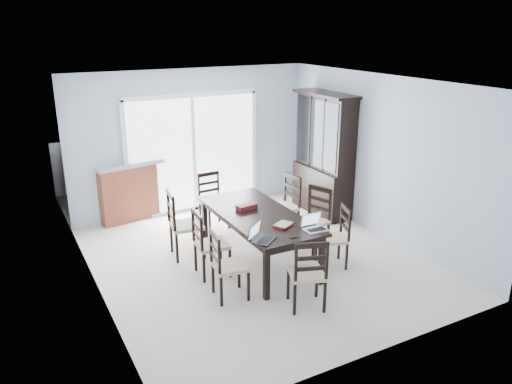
{
  "coord_description": "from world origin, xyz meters",
  "views": [
    {
      "loc": [
        -3.17,
        -5.86,
        3.34
      ],
      "look_at": [
        -0.03,
        0.0,
        1.08
      ],
      "focal_mm": 35.0,
      "sensor_mm": 36.0,
      "label": 1
    }
  ],
  "objects_px": {
    "china_hutch": "(324,156)",
    "cell_phone": "(293,237)",
    "chair_end_far": "(211,194)",
    "chair_left_mid": "(205,237)",
    "hot_tub": "(134,177)",
    "chair_left_far": "(179,217)",
    "chair_right_mid": "(315,212)",
    "laptop_silver": "(316,227)",
    "chair_left_near": "(223,258)",
    "chair_right_near": "(338,230)",
    "game_box": "(246,207)",
    "chair_end_near": "(309,267)",
    "chair_right_far": "(286,199)",
    "laptop_dark": "(264,237)",
    "dining_table": "(258,219)"
  },
  "relations": [
    {
      "from": "chair_left_mid",
      "to": "chair_end_near",
      "type": "relative_size",
      "value": 1.01
    },
    {
      "from": "china_hutch",
      "to": "game_box",
      "type": "distance_m",
      "value": 2.34
    },
    {
      "from": "china_hutch",
      "to": "chair_end_near",
      "type": "bearing_deg",
      "value": -128.1
    },
    {
      "from": "chair_right_mid",
      "to": "chair_end_far",
      "type": "distance_m",
      "value": 1.91
    },
    {
      "from": "cell_phone",
      "to": "laptop_silver",
      "type": "bearing_deg",
      "value": 15.61
    },
    {
      "from": "chair_end_far",
      "to": "chair_left_far",
      "type": "bearing_deg",
      "value": 41.88
    },
    {
      "from": "china_hutch",
      "to": "chair_end_far",
      "type": "bearing_deg",
      "value": 170.59
    },
    {
      "from": "chair_left_mid",
      "to": "chair_end_near",
      "type": "bearing_deg",
      "value": 32.38
    },
    {
      "from": "game_box",
      "to": "cell_phone",
      "type": "bearing_deg",
      "value": -87.25
    },
    {
      "from": "chair_end_far",
      "to": "chair_end_near",
      "type": "bearing_deg",
      "value": 85.67
    },
    {
      "from": "chair_right_near",
      "to": "chair_end_near",
      "type": "bearing_deg",
      "value": 146.88
    },
    {
      "from": "chair_left_far",
      "to": "cell_phone",
      "type": "bearing_deg",
      "value": 37.48
    },
    {
      "from": "cell_phone",
      "to": "chair_left_mid",
      "type": "bearing_deg",
      "value": 140.71
    },
    {
      "from": "china_hutch",
      "to": "hot_tub",
      "type": "distance_m",
      "value": 3.64
    },
    {
      "from": "chair_right_near",
      "to": "laptop_silver",
      "type": "height_order",
      "value": "chair_right_near"
    },
    {
      "from": "chair_end_near",
      "to": "cell_phone",
      "type": "distance_m",
      "value": 0.54
    },
    {
      "from": "chair_right_far",
      "to": "laptop_dark",
      "type": "distance_m",
      "value": 2.0
    },
    {
      "from": "chair_end_far",
      "to": "cell_phone",
      "type": "relative_size",
      "value": 11.07
    },
    {
      "from": "chair_right_near",
      "to": "chair_right_mid",
      "type": "bearing_deg",
      "value": 15.6
    },
    {
      "from": "chair_right_mid",
      "to": "cell_phone",
      "type": "bearing_deg",
      "value": 113.36
    },
    {
      "from": "chair_end_near",
      "to": "hot_tub",
      "type": "relative_size",
      "value": 0.47
    },
    {
      "from": "dining_table",
      "to": "chair_left_far",
      "type": "xyz_separation_m",
      "value": [
        -0.95,
        0.68,
        -0.04
      ]
    },
    {
      "from": "chair_end_near",
      "to": "chair_end_far",
      "type": "distance_m",
      "value": 3.05
    },
    {
      "from": "cell_phone",
      "to": "chair_left_far",
      "type": "bearing_deg",
      "value": 127.63
    },
    {
      "from": "chair_right_far",
      "to": "laptop_dark",
      "type": "relative_size",
      "value": 2.95
    },
    {
      "from": "game_box",
      "to": "hot_tub",
      "type": "bearing_deg",
      "value": 105.42
    },
    {
      "from": "game_box",
      "to": "laptop_silver",
      "type": "bearing_deg",
      "value": -68.51
    },
    {
      "from": "cell_phone",
      "to": "chair_left_near",
      "type": "bearing_deg",
      "value": 172.77
    },
    {
      "from": "laptop_dark",
      "to": "chair_end_near",
      "type": "bearing_deg",
      "value": -100.63
    },
    {
      "from": "game_box",
      "to": "hot_tub",
      "type": "distance_m",
      "value": 3.21
    },
    {
      "from": "game_box",
      "to": "hot_tub",
      "type": "height_order",
      "value": "hot_tub"
    },
    {
      "from": "chair_left_near",
      "to": "cell_phone",
      "type": "bearing_deg",
      "value": 81.94
    },
    {
      "from": "cell_phone",
      "to": "game_box",
      "type": "xyz_separation_m",
      "value": [
        -0.06,
        1.18,
        0.03
      ]
    },
    {
      "from": "chair_left_mid",
      "to": "hot_tub",
      "type": "distance_m",
      "value": 3.37
    },
    {
      "from": "dining_table",
      "to": "chair_right_mid",
      "type": "bearing_deg",
      "value": -0.74
    },
    {
      "from": "laptop_silver",
      "to": "chair_right_near",
      "type": "bearing_deg",
      "value": 24.93
    },
    {
      "from": "china_hutch",
      "to": "chair_right_far",
      "type": "xyz_separation_m",
      "value": [
        -1.13,
        -0.58,
        -0.45
      ]
    },
    {
      "from": "chair_left_near",
      "to": "chair_end_near",
      "type": "height_order",
      "value": "chair_end_near"
    },
    {
      "from": "chair_left_far",
      "to": "chair_right_mid",
      "type": "distance_m",
      "value": 2.06
    },
    {
      "from": "laptop_silver",
      "to": "chair_end_far",
      "type": "bearing_deg",
      "value": 100.9
    },
    {
      "from": "chair_left_mid",
      "to": "laptop_dark",
      "type": "xyz_separation_m",
      "value": [
        0.47,
        -0.81,
        0.22
      ]
    },
    {
      "from": "chair_left_near",
      "to": "chair_right_near",
      "type": "height_order",
      "value": "chair_left_near"
    },
    {
      "from": "chair_end_near",
      "to": "laptop_silver",
      "type": "distance_m",
      "value": 0.76
    },
    {
      "from": "chair_left_near",
      "to": "chair_right_near",
      "type": "xyz_separation_m",
      "value": [
        1.83,
        0.07,
        -0.01
      ]
    },
    {
      "from": "chair_left_near",
      "to": "chair_left_mid",
      "type": "xyz_separation_m",
      "value": [
        0.04,
        0.67,
        0.03
      ]
    },
    {
      "from": "china_hutch",
      "to": "cell_phone",
      "type": "relative_size",
      "value": 22.56
    },
    {
      "from": "cell_phone",
      "to": "chair_right_near",
      "type": "bearing_deg",
      "value": 25.36
    },
    {
      "from": "chair_left_mid",
      "to": "chair_right_far",
      "type": "distance_m",
      "value": 1.88
    },
    {
      "from": "hot_tub",
      "to": "chair_left_far",
      "type": "bearing_deg",
      "value": -90.67
    },
    {
      "from": "chair_end_far",
      "to": "china_hutch",
      "type": "bearing_deg",
      "value": 167.18
    }
  ]
}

